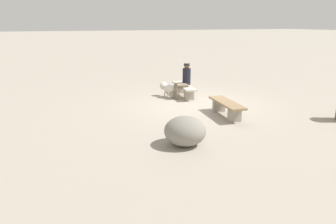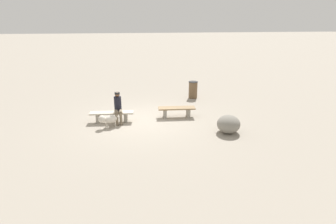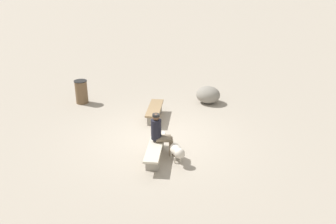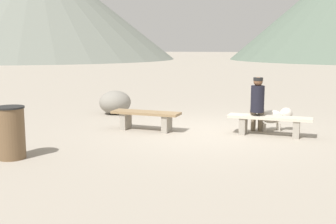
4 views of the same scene
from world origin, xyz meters
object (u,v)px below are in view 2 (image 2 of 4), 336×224
seated_person (118,106)px  dog (108,119)px  trash_bin (193,90)px  boulder (229,124)px  bench_left (177,110)px  bench_right (112,115)px

seated_person → dog: bearing=47.1°
trash_bin → boulder: size_ratio=0.97×
bench_left → bench_right: 2.75m
seated_person → boulder: (-3.96, 1.90, -0.37)m
bench_left → dog: (2.91, 0.62, 0.04)m
bench_right → seated_person: seated_person is taller
bench_left → seated_person: 2.52m
bench_left → boulder: (-1.47, 2.06, 0.03)m
bench_right → trash_bin: trash_bin is taller
boulder → trash_bin: bearing=-91.6°
dog → boulder: bearing=146.4°
bench_right → seated_person: bearing=160.7°
bench_left → seated_person: bearing=11.2°
seated_person → trash_bin: (-4.09, -3.00, -0.24)m
dog → trash_bin: size_ratio=0.89×
bench_right → boulder: size_ratio=1.95×
seated_person → boulder: 4.40m
dog → boulder: boulder is taller
bench_left → seated_person: seated_person is taller
seated_person → trash_bin: bearing=-143.9°
seated_person → trash_bin: size_ratio=1.39×
bench_left → bench_right: bearing=8.0°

